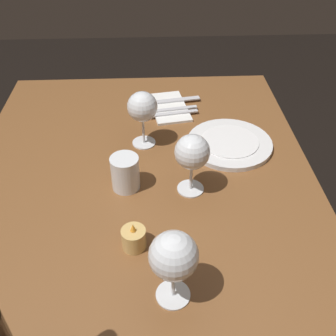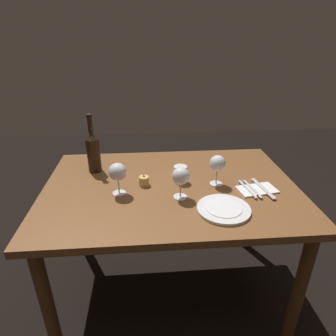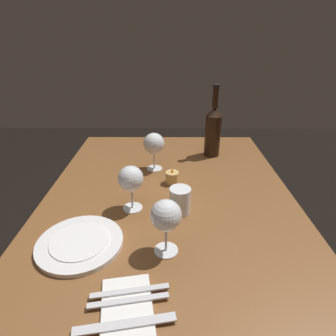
{
  "view_description": "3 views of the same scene",
  "coord_description": "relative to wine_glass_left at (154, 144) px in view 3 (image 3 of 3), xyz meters",
  "views": [
    {
      "loc": [
        -0.68,
        -0.03,
        1.4
      ],
      "look_at": [
        0.02,
        -0.07,
        0.83
      ],
      "focal_mm": 42.2,
      "sensor_mm": 36.0,
      "label": 1
    },
    {
      "loc": [
        -0.12,
        -1.31,
        1.47
      ],
      "look_at": [
        -0.01,
        0.02,
        0.83
      ],
      "focal_mm": 30.89,
      "sensor_mm": 36.0,
      "label": 2
    },
    {
      "loc": [
        0.82,
        -0.0,
        1.29
      ],
      "look_at": [
        -0.02,
        -0.0,
        0.87
      ],
      "focal_mm": 30.03,
      "sensor_mm": 36.0,
      "label": 3
    }
  ],
  "objects": [
    {
      "name": "wine_glass_centre",
      "position": [
        0.3,
        -0.06,
        -0.0
      ],
      "size": [
        0.08,
        0.08,
        0.16
      ],
      "color": "white",
      "rests_on": "dining_table"
    },
    {
      "name": "fork_outer",
      "position": [
        0.64,
        -0.03,
        -0.1
      ],
      "size": [
        0.04,
        0.18,
        0.0
      ],
      "color": "silver",
      "rests_on": "folded_napkin"
    },
    {
      "name": "wine_bottle",
      "position": [
        -0.15,
        0.27,
        0.01
      ],
      "size": [
        0.07,
        0.07,
        0.33
      ],
      "color": "black",
      "rests_on": "dining_table"
    },
    {
      "name": "dining_table",
      "position": [
        0.26,
        0.06,
        -0.2
      ],
      "size": [
        1.3,
        0.9,
        0.74
      ],
      "color": "brown",
      "rests_on": "ground"
    },
    {
      "name": "ground_plane",
      "position": [
        0.26,
        0.06,
        -0.85
      ],
      "size": [
        6.0,
        6.0,
        0.0
      ],
      "primitive_type": "plane",
      "color": "black"
    },
    {
      "name": "water_tumbler",
      "position": [
        0.31,
        0.1,
        -0.08
      ],
      "size": [
        0.07,
        0.07,
        0.09
      ],
      "color": "white",
      "rests_on": "dining_table"
    },
    {
      "name": "votive_candle",
      "position": [
        0.12,
        0.08,
        -0.09
      ],
      "size": [
        0.05,
        0.05,
        0.07
      ],
      "color": "#DBB266",
      "rests_on": "dining_table"
    },
    {
      "name": "dinner_plate",
      "position": [
        0.47,
        -0.19,
        -0.11
      ],
      "size": [
        0.24,
        0.24,
        0.02
      ],
      "color": "white",
      "rests_on": "dining_table"
    },
    {
      "name": "table_knife",
      "position": [
        0.72,
        -0.03,
        -0.1
      ],
      "size": [
        0.05,
        0.21,
        0.0
      ],
      "color": "silver",
      "rests_on": "folded_napkin"
    },
    {
      "name": "folded_napkin",
      "position": [
        0.69,
        -0.03,
        -0.11
      ],
      "size": [
        0.21,
        0.14,
        0.01
      ],
      "color": "white",
      "rests_on": "dining_table"
    },
    {
      "name": "fork_inner",
      "position": [
        0.66,
        -0.03,
        -0.1
      ],
      "size": [
        0.04,
        0.18,
        0.0
      ],
      "color": "silver",
      "rests_on": "folded_napkin"
    },
    {
      "name": "wine_glass_left",
      "position": [
        0.0,
        0.0,
        0.0
      ],
      "size": [
        0.09,
        0.09,
        0.16
      ],
      "color": "white",
      "rests_on": "dining_table"
    },
    {
      "name": "wine_glass_right",
      "position": [
        0.5,
        0.06,
        0.0
      ],
      "size": [
        0.08,
        0.08,
        0.16
      ],
      "color": "white",
      "rests_on": "dining_table"
    }
  ]
}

